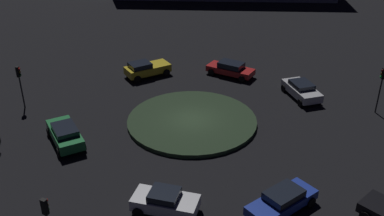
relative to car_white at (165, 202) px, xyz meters
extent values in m
plane|color=black|center=(7.75, 7.42, -0.78)|extent=(115.91, 115.91, 0.00)
cylinder|color=#263823|center=(7.75, 7.42, -0.62)|extent=(10.32, 10.32, 0.33)
cube|color=white|center=(0.01, -0.01, -0.08)|extent=(3.69, 4.13, 0.72)
cube|color=black|center=(-0.03, 0.04, 0.50)|extent=(2.23, 2.27, 0.44)
cylinder|color=black|center=(-1.52, 0.59, -0.44)|extent=(0.59, 0.69, 0.69)
cylinder|color=black|center=(-0.13, 1.62, -0.44)|extent=(0.59, 0.69, 0.69)
cylinder|color=black|center=(1.53, -0.60, -0.44)|extent=(0.59, 0.69, 0.69)
cube|color=red|center=(16.43, 12.46, -0.18)|extent=(3.28, 4.90, 0.56)
cube|color=black|center=(16.45, 12.41, 0.36)|extent=(2.27, 2.73, 0.53)
cylinder|color=black|center=(17.83, 11.24, -0.46)|extent=(0.44, 0.68, 0.65)
cylinder|color=black|center=(16.23, 10.61, -0.46)|extent=(0.44, 0.68, 0.65)
cylinder|color=black|center=(16.63, 14.31, -0.46)|extent=(0.44, 0.68, 0.65)
cylinder|color=black|center=(15.02, 13.68, -0.46)|extent=(0.44, 0.68, 0.65)
cube|color=silver|center=(18.17, 5.06, -0.12)|extent=(3.23, 4.60, 0.69)
cube|color=black|center=(18.20, 5.14, 0.43)|extent=(2.25, 2.47, 0.40)
cylinder|color=black|center=(18.50, 3.31, -0.46)|extent=(0.44, 0.68, 0.65)
cylinder|color=black|center=(16.76, 3.97, -0.46)|extent=(0.44, 0.68, 0.65)
cylinder|color=black|center=(19.57, 6.15, -0.46)|extent=(0.44, 0.68, 0.65)
cylinder|color=black|center=(17.84, 6.81, -0.46)|extent=(0.44, 0.68, 0.65)
cube|color=gold|center=(10.02, 17.37, -0.07)|extent=(4.50, 2.38, 0.73)
cube|color=black|center=(9.23, 17.46, 0.52)|extent=(2.15, 1.87, 0.45)
cylinder|color=black|center=(11.67, 18.10, -0.43)|extent=(0.72, 0.30, 0.70)
cylinder|color=black|center=(11.44, 16.25, -0.43)|extent=(0.72, 0.30, 0.70)
cylinder|color=black|center=(8.59, 18.48, -0.43)|extent=(0.72, 0.30, 0.70)
cylinder|color=black|center=(8.36, 16.63, -0.43)|extent=(0.72, 0.30, 0.70)
cube|color=#1E38A5|center=(5.47, -4.10, -0.16)|extent=(4.59, 1.72, 0.57)
cube|color=black|center=(5.58, -4.10, 0.36)|extent=(2.22, 1.51, 0.48)
cylinder|color=black|center=(3.82, -3.24, -0.45)|extent=(0.67, 0.22, 0.67)
cylinder|color=black|center=(7.12, -4.96, -0.45)|extent=(0.67, 0.22, 0.67)
cylinder|color=black|center=(7.12, -3.24, -0.45)|extent=(0.67, 0.22, 0.67)
cylinder|color=black|center=(10.43, -7.52, -0.44)|extent=(0.28, 0.70, 0.68)
cube|color=#1E7238|center=(-1.45, 10.77, -0.08)|extent=(2.47, 4.63, 0.74)
cube|color=black|center=(-1.49, 10.53, 0.50)|extent=(1.90, 2.48, 0.41)
cylinder|color=black|center=(-2.06, 12.48, -0.45)|extent=(0.33, 0.70, 0.67)
cylinder|color=black|center=(-0.32, 12.19, -0.45)|extent=(0.33, 0.70, 0.67)
cylinder|color=black|center=(-2.58, 9.35, -0.45)|extent=(0.33, 0.70, 0.67)
cylinder|color=black|center=(-0.84, 9.06, -0.45)|extent=(0.33, 0.70, 0.67)
cube|color=black|center=(-6.59, 0.66, 2.61)|extent=(0.33, 0.37, 0.90)
sphere|color=red|center=(-6.46, 0.73, 2.88)|extent=(0.20, 0.20, 0.20)
sphere|color=#4C380F|center=(-6.46, 0.73, 2.61)|extent=(0.20, 0.20, 0.20)
sphere|color=#0F3819|center=(-6.46, 0.73, 2.34)|extent=(0.20, 0.20, 0.20)
cylinder|color=#2D2D2D|center=(-1.86, 18.28, 0.63)|extent=(0.12, 0.12, 2.82)
cube|color=black|center=(-1.86, 18.28, 2.49)|extent=(0.37, 0.36, 0.90)
sphere|color=red|center=(-1.76, 18.17, 2.76)|extent=(0.20, 0.20, 0.20)
sphere|color=#4C380F|center=(-1.76, 18.17, 2.49)|extent=(0.20, 0.20, 0.20)
sphere|color=#0F3819|center=(-1.76, 18.17, 2.22)|extent=(0.20, 0.20, 0.20)
cylinder|color=#2D2D2D|center=(20.86, -0.61, 0.75)|extent=(0.12, 0.12, 3.07)
cube|color=black|center=(20.86, -0.61, 2.74)|extent=(0.34, 0.37, 0.90)
sphere|color=#3F0C0C|center=(20.74, -0.53, 3.01)|extent=(0.20, 0.20, 0.20)
sphere|color=#4C380F|center=(20.74, -0.53, 2.74)|extent=(0.20, 0.20, 0.20)
sphere|color=#1EE53F|center=(20.74, -0.53, 2.47)|extent=(0.20, 0.20, 0.20)
camera|label=1|loc=(-11.37, -17.15, 17.07)|focal=41.99mm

